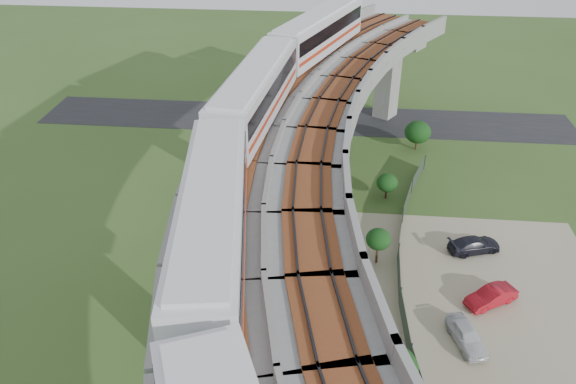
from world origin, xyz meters
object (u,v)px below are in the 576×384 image
at_px(metro_train, 275,150).
at_px(car_red, 491,296).
at_px(car_white, 467,335).
at_px(car_dark, 474,245).

relative_size(metro_train, car_red, 16.52).
height_order(metro_train, car_red, metro_train).
bearing_deg(metro_train, car_white, -5.39).
distance_m(car_white, car_dark, 9.89).
bearing_deg(car_white, metro_train, 158.17).
bearing_deg(car_red, car_white, -61.73).
bearing_deg(car_red, car_dark, 149.41).
bearing_deg(car_white, car_dark, 60.52).
bearing_deg(car_dark, car_red, 161.31).
bearing_deg(car_white, car_red, 42.70).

